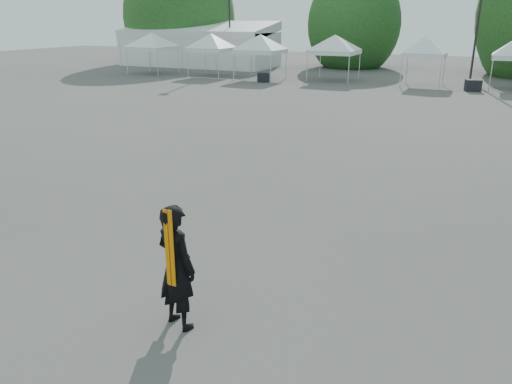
% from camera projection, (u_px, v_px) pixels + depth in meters
% --- Properties ---
extents(ground, '(120.00, 120.00, 0.00)m').
position_uv_depth(ground, '(238.00, 241.00, 10.60)').
color(ground, '#474442').
rests_on(ground, ground).
extents(marquee, '(15.00, 6.25, 4.23)m').
position_uv_depth(marquee, '(198.00, 45.00, 48.66)').
color(marquee, white).
rests_on(marquee, ground).
extents(light_pole_west, '(0.60, 0.25, 10.30)m').
position_uv_depth(light_pole_west, '(229.00, 3.00, 44.96)').
color(light_pole_west, black).
rests_on(light_pole_west, ground).
extents(light_pole_east, '(0.60, 0.25, 9.80)m').
position_uv_depth(light_pole_east, '(481.00, 2.00, 34.99)').
color(light_pole_east, black).
rests_on(light_pole_east, ground).
extents(tree_far_w, '(4.80, 4.80, 7.30)m').
position_uv_depth(tree_far_w, '(179.00, 17.00, 51.97)').
color(tree_far_w, '#382314').
rests_on(tree_far_w, ground).
extents(tree_mid_w, '(4.16, 4.16, 6.33)m').
position_uv_depth(tree_mid_w, '(354.00, 24.00, 46.73)').
color(tree_mid_w, '#382314').
rests_on(tree_mid_w, ground).
extents(tent_a, '(4.61, 4.61, 3.88)m').
position_uv_depth(tent_a, '(152.00, 36.00, 41.36)').
color(tent_a, silver).
rests_on(tent_a, ground).
extents(tent_b, '(4.24, 4.24, 3.88)m').
position_uv_depth(tent_b, '(211.00, 37.00, 39.86)').
color(tent_b, silver).
rests_on(tent_b, ground).
extents(tent_c, '(4.58, 4.58, 3.88)m').
position_uv_depth(tent_c, '(260.00, 38.00, 37.56)').
color(tent_c, silver).
rests_on(tent_c, ground).
extents(tent_d, '(4.72, 4.72, 3.88)m').
position_uv_depth(tent_d, '(335.00, 38.00, 36.75)').
color(tent_d, silver).
rests_on(tent_d, ground).
extents(tent_e, '(3.91, 3.91, 3.88)m').
position_uv_depth(tent_e, '(426.00, 40.00, 33.99)').
color(tent_e, silver).
rests_on(tent_e, ground).
extents(man, '(0.83, 0.67, 1.98)m').
position_uv_depth(man, '(176.00, 267.00, 7.40)').
color(man, black).
rests_on(man, ground).
extents(crate_west, '(1.00, 0.88, 0.66)m').
position_uv_depth(crate_west, '(264.00, 78.00, 36.77)').
color(crate_west, black).
rests_on(crate_west, ground).
extents(crate_mid, '(1.10, 0.95, 0.74)m').
position_uv_depth(crate_mid, '(473.00, 85.00, 32.16)').
color(crate_mid, black).
rests_on(crate_mid, ground).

